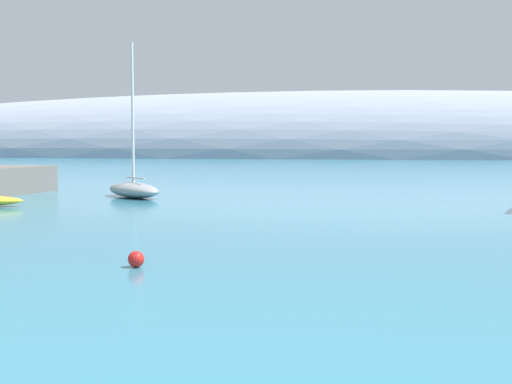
{
  "coord_description": "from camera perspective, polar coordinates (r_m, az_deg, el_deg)",
  "views": [
    {
      "loc": [
        4.59,
        -3.38,
        3.86
      ],
      "look_at": [
        -1.78,
        25.55,
        1.77
      ],
      "focal_mm": 48.27,
      "sensor_mm": 36.0,
      "label": 1
    }
  ],
  "objects": [
    {
      "name": "distant_ridge",
      "position": [
        198.09,
        3.16,
        2.91
      ],
      "size": [
        388.76,
        55.54,
        37.47
      ],
      "primitive_type": "ellipsoid",
      "color": "#8E99AD",
      "rests_on": "ground"
    },
    {
      "name": "sailboat_grey_mid_mooring",
      "position": [
        50.0,
        -10.11,
        0.29
      ],
      "size": [
        6.34,
        6.07,
        10.99
      ],
      "rotation": [
        0.0,
        0.0,
        2.4
      ],
      "color": "gray",
      "rests_on": "water"
    },
    {
      "name": "mooring_buoy_red",
      "position": [
        21.89,
        -9.91,
        -5.5
      ],
      "size": [
        0.52,
        0.52,
        0.52
      ],
      "primitive_type": "sphere",
      "color": "red",
      "rests_on": "water"
    }
  ]
}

